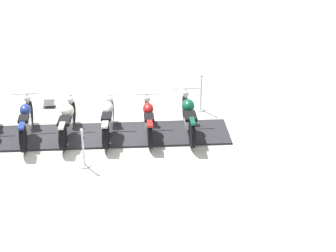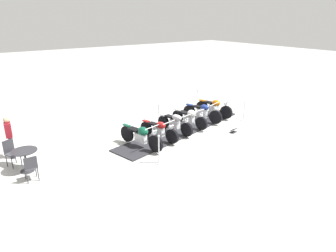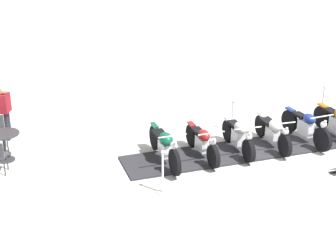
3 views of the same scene
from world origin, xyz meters
name	(u,v)px [view 3 (image 3 of 3)]	position (x,y,z in m)	size (l,w,h in m)	color
ground_plane	(254,150)	(0.00, 0.00, 0.00)	(80.00, 80.00, 0.00)	silver
display_platform	(254,149)	(0.00, 0.00, 0.03)	(7.60, 1.42, 0.05)	#28282D
motorcycle_forest	(165,145)	(-2.62, -0.64, 0.54)	(0.84, 2.30, 1.02)	black
motorcycle_maroon	(202,142)	(-1.57, -0.39, 0.48)	(0.81, 2.09, 0.92)	black
motorcycle_chrome	(239,136)	(-0.52, -0.15, 0.51)	(0.77, 2.08, 0.93)	black
motorcycle_cream	(273,131)	(0.53, 0.09, 0.51)	(0.69, 2.13, 0.94)	black
motorcycle_navy	(306,126)	(1.59, 0.33, 0.52)	(0.95, 2.17, 1.00)	black
stanchion_left_mid	(232,121)	(-0.33, 1.46, 0.30)	(0.34, 0.34, 1.01)	silver
stanchion_left_rear	(322,107)	(2.81, 2.18, 0.41)	(0.30, 0.30, 1.15)	silver
stanchion_right_front	(163,178)	(-2.81, -2.18, 0.39)	(0.30, 0.30, 1.12)	silver
cafe_table	(4,140)	(-6.89, 0.01, 0.60)	(0.86, 0.86, 0.79)	#2D2D33
bystander_person	(6,108)	(-7.07, 1.47, 0.98)	(0.28, 0.43, 1.64)	#23232D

